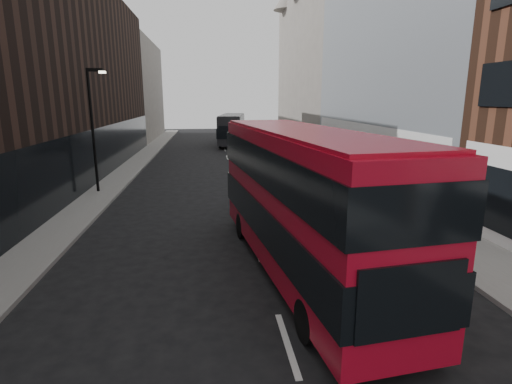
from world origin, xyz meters
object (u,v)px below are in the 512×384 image
object	(u,v)px
car_c	(264,156)
street_lamp	(93,122)
red_bus	(302,196)
grey_bus	(232,129)
car_a	(264,203)
car_b	(293,171)

from	to	relation	value
car_c	street_lamp	bearing A→B (deg)	-141.24
red_bus	car_c	distance (m)	22.01
red_bus	grey_bus	size ratio (longest dim) A/B	1.02
grey_bus	car_a	xyz separation A→B (m)	(-0.28, -31.03, -1.23)
red_bus	car_b	world-z (taller)	red_bus
car_b	street_lamp	bearing A→B (deg)	-162.24
car_b	grey_bus	bearing A→B (deg)	104.38
street_lamp	red_bus	xyz separation A→B (m)	(9.36, -12.21, -1.62)
red_bus	car_a	distance (m)	6.49
street_lamp	car_a	size ratio (longest dim) A/B	1.67
red_bus	street_lamp	bearing A→B (deg)	120.22
street_lamp	car_c	xyz separation A→B (m)	(11.20, 9.64, -3.52)
car_c	car_a	bearing A→B (deg)	-99.79
street_lamp	car_c	bearing A→B (deg)	40.72
car_a	car_c	size ratio (longest dim) A/B	0.91
red_bus	car_a	bearing A→B (deg)	85.65
car_a	street_lamp	bearing A→B (deg)	138.65
street_lamp	car_b	distance (m)	12.85
car_a	grey_bus	bearing A→B (deg)	81.68
car_a	car_c	bearing A→B (deg)	74.36
grey_bus	car_c	xyz separation A→B (m)	(1.87, -15.39, -1.28)
grey_bus	car_c	distance (m)	15.55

